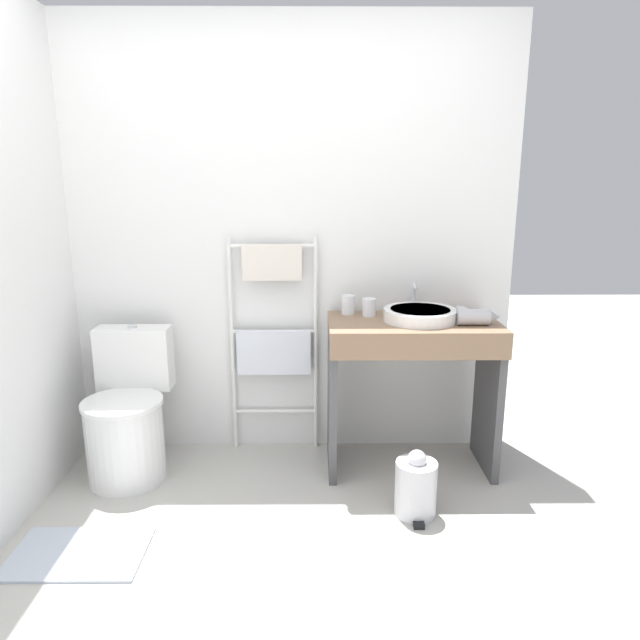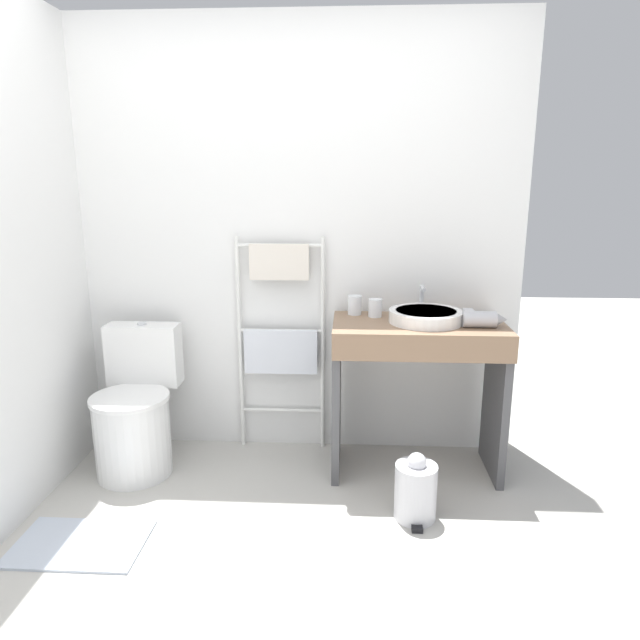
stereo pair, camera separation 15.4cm
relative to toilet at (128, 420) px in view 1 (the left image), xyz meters
The scene contains 12 objects.
ground_plane 1.44m from the toilet, 54.91° to the right, with size 12.00×12.00×0.00m, color #B2AFA8.
wall_back 1.27m from the toilet, 26.65° to the left, with size 2.57×0.12×2.39m, color white.
toilet is the anchor object (origin of this frame).
towel_radiator 0.93m from the toilet, 21.12° to the left, with size 0.50×0.06×1.24m.
vanity_counter 1.53m from the toilet, ahead, with size 0.88×0.49×0.83m.
sink_basin 1.64m from the toilet, ahead, with size 0.38×0.38×0.06m.
faucet 1.68m from the toilet, 10.02° to the left, with size 0.02×0.10×0.16m.
cup_near_wall 1.33m from the toilet, 11.43° to the left, with size 0.07×0.07×0.10m.
cup_near_edge 1.42m from the toilet, ahead, with size 0.07×0.07×0.10m.
hair_dryer 1.89m from the toilet, ahead, with size 0.22×0.17×0.08m.
trash_bin 1.53m from the toilet, 15.12° to the right, with size 0.20×0.23×0.33m.
bath_mat 0.75m from the toilet, 90.95° to the right, with size 0.56×0.36×0.01m, color #B2BCCC.
Camera 1 is at (0.19, -1.65, 1.55)m, focal length 32.00 mm.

